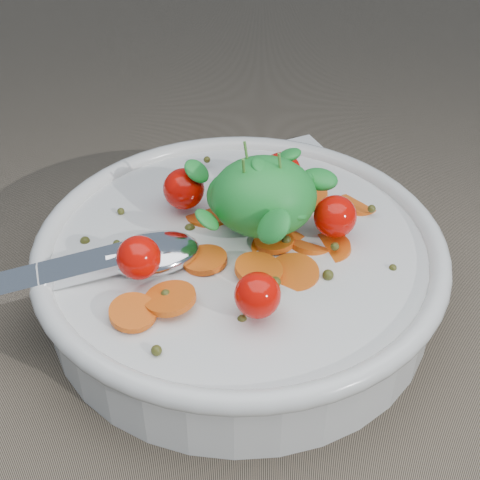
{
  "coord_description": "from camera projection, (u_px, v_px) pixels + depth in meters",
  "views": [
    {
      "loc": [
        0.03,
        -0.39,
        0.37
      ],
      "look_at": [
        0.02,
        -0.01,
        0.06
      ],
      "focal_mm": 50.0,
      "sensor_mm": 36.0,
      "label": 1
    }
  ],
  "objects": [
    {
      "name": "ground",
      "position": [
        215.0,
        295.0,
        0.54
      ],
      "size": [
        6.0,
        6.0,
        0.0
      ],
      "primitive_type": "plane",
      "color": "#7A6B57",
      "rests_on": "ground"
    },
    {
      "name": "bowl",
      "position": [
        240.0,
        265.0,
        0.51
      ],
      "size": [
        0.33,
        0.31,
        0.13
      ],
      "color": "silver",
      "rests_on": "ground"
    },
    {
      "name": "napkin",
      "position": [
        275.0,
        182.0,
        0.66
      ],
      "size": [
        0.19,
        0.18,
        0.01
      ],
      "primitive_type": "cube",
      "rotation": [
        0.0,
        0.0,
        0.45
      ],
      "color": "white",
      "rests_on": "ground"
    }
  ]
}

